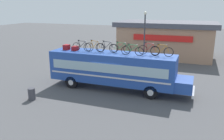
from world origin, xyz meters
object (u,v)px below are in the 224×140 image
(rooftop_bicycle_7, at_px, (162,51))
(traffic_cone, at_px, (31,95))
(street_lamp, at_px, (144,37))
(rooftop_bicycle_3, at_px, (107,47))
(trash_bin, at_px, (32,94))
(rooftop_bicycle_4, at_px, (121,48))
(rooftop_bicycle_2, at_px, (94,47))
(rooftop_bicycle_6, at_px, (149,50))
(bus, at_px, (114,68))
(luggage_bag_1, at_px, (67,47))
(rooftop_bicycle_1, at_px, (82,46))
(luggage_bag_2, at_px, (75,48))
(rooftop_bicycle_5, at_px, (132,51))

(rooftop_bicycle_7, height_order, traffic_cone, rooftop_bicycle_7)
(traffic_cone, height_order, street_lamp, street_lamp)
(rooftop_bicycle_3, relative_size, trash_bin, 2.02)
(rooftop_bicycle_4, height_order, trash_bin, rooftop_bicycle_4)
(street_lamp, bearing_deg, rooftop_bicycle_2, -113.77)
(rooftop_bicycle_3, xyz_separation_m, traffic_cone, (-4.45, -4.26, -3.16))
(rooftop_bicycle_3, distance_m, rooftop_bicycle_6, 3.39)
(rooftop_bicycle_3, bearing_deg, bus, -10.34)
(luggage_bag_1, height_order, rooftop_bicycle_4, rooftop_bicycle_4)
(rooftop_bicycle_4, relative_size, street_lamp, 0.29)
(rooftop_bicycle_7, bearing_deg, luggage_bag_1, -178.86)
(bus, bearing_deg, street_lamp, 80.52)
(rooftop_bicycle_6, relative_size, trash_bin, 1.88)
(rooftop_bicycle_4, xyz_separation_m, traffic_cone, (-5.57, -4.47, -3.14))
(rooftop_bicycle_7, xyz_separation_m, traffic_cone, (-8.86, -4.24, -3.16))
(bus, relative_size, traffic_cone, 21.60)
(rooftop_bicycle_7, relative_size, traffic_cone, 3.18)
(rooftop_bicycle_2, xyz_separation_m, rooftop_bicycle_4, (2.15, 0.37, -0.03))
(bus, height_order, street_lamp, street_lamp)
(bus, relative_size, rooftop_bicycle_1, 6.77)
(bus, xyz_separation_m, street_lamp, (1.03, 6.19, 1.82))
(luggage_bag_1, distance_m, luggage_bag_2, 0.85)
(luggage_bag_1, height_order, traffic_cone, luggage_bag_1)
(rooftop_bicycle_7, distance_m, traffic_cone, 10.32)
(rooftop_bicycle_7, distance_m, street_lamp, 6.66)
(luggage_bag_2, bearing_deg, rooftop_bicycle_3, 3.99)
(rooftop_bicycle_3, bearing_deg, rooftop_bicycle_7, -0.22)
(bus, relative_size, trash_bin, 13.08)
(rooftop_bicycle_1, bearing_deg, traffic_cone, -119.33)
(rooftop_bicycle_5, xyz_separation_m, traffic_cone, (-6.72, -3.78, -3.14))
(luggage_bag_2, xyz_separation_m, trash_bin, (-1.38, -4.21, -2.77))
(luggage_bag_1, bearing_deg, traffic_cone, -100.95)
(trash_bin, distance_m, traffic_cone, 0.34)
(bus, distance_m, rooftop_bicycle_5, 2.31)
(street_lamp, bearing_deg, traffic_cone, -120.81)
(rooftop_bicycle_7, xyz_separation_m, street_lamp, (-2.71, 6.08, 0.17))
(rooftop_bicycle_2, bearing_deg, rooftop_bicycle_4, 9.67)
(rooftop_bicycle_4, bearing_deg, luggage_bag_2, -174.03)
(trash_bin, bearing_deg, bus, 41.33)
(rooftop_bicycle_4, distance_m, rooftop_bicycle_5, 1.34)
(rooftop_bicycle_3, bearing_deg, rooftop_bicycle_6, 3.90)
(luggage_bag_1, distance_m, traffic_cone, 5.12)
(rooftop_bicycle_1, bearing_deg, rooftop_bicycle_2, 2.69)
(trash_bin, height_order, street_lamp, street_lamp)
(luggage_bag_1, xyz_separation_m, rooftop_bicycle_3, (3.66, 0.18, 0.17))
(luggage_bag_1, bearing_deg, rooftop_bicycle_5, -2.91)
(rooftop_bicycle_7, bearing_deg, bus, -178.39)
(traffic_cone, bearing_deg, trash_bin, -30.17)
(rooftop_bicycle_2, distance_m, rooftop_bicycle_5, 3.32)
(rooftop_bicycle_5, distance_m, traffic_cone, 8.33)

